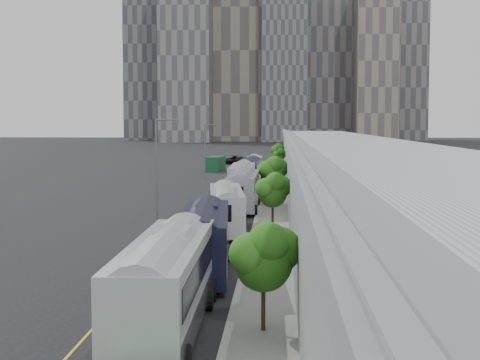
# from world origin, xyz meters

# --- Properties ---
(sidewalk) EXTENTS (10.00, 170.00, 0.12)m
(sidewalk) POSITION_xyz_m (9.00, 55.00, 0.06)
(sidewalk) COLOR gray
(sidewalk) RESTS_ON ground
(lane_line) EXTENTS (0.12, 160.00, 0.02)m
(lane_line) POSITION_xyz_m (-1.50, 55.00, 0.01)
(lane_line) COLOR gold
(lane_line) RESTS_ON ground
(depot) EXTENTS (12.45, 160.40, 7.20)m
(depot) POSITION_xyz_m (12.99, 55.00, 3.51)
(depot) COLOR gray
(depot) RESTS_ON ground
(skyline) EXTENTS (145.00, 64.00, 120.00)m
(skyline) POSITION_xyz_m (-2.90, 324.16, 50.85)
(skyline) COLOR slate
(skyline) RESTS_ON ground
(bus_0) EXTENTS (3.08, 13.93, 4.06)m
(bus_0) POSITION_xyz_m (1.67, 6.65, 1.72)
(bus_0) COLOR #AAABB5
(bus_0) RESTS_ON ground
(bus_1) EXTENTS (3.45, 13.13, 3.80)m
(bus_1) POSITION_xyz_m (1.98, 18.67, 1.60)
(bus_1) COLOR black
(bus_1) RESTS_ON ground
(bus_2) EXTENTS (3.70, 12.57, 3.62)m
(bus_2) POSITION_xyz_m (2.04, 34.49, 1.53)
(bus_2) COLOR #B4B4B6
(bus_2) RESTS_ON ground
(bus_3) EXTENTS (2.96, 13.33, 3.89)m
(bus_3) POSITION_xyz_m (2.70, 49.26, 1.64)
(bus_3) COLOR gray
(bus_3) RESTS_ON ground
(bus_4) EXTENTS (2.98, 13.42, 3.92)m
(bus_4) POSITION_xyz_m (1.85, 62.48, 1.65)
(bus_4) COLOR #A7AAB2
(bus_4) RESTS_ON ground
(bus_5) EXTENTS (3.09, 13.19, 3.83)m
(bus_5) POSITION_xyz_m (2.15, 76.79, 1.62)
(bus_5) COLOR #161C32
(bus_5) RESTS_ON ground
(bus_6) EXTENTS (2.82, 12.17, 3.54)m
(bus_6) POSITION_xyz_m (2.31, 88.41, 1.49)
(bus_6) COLOR white
(bus_6) RESTS_ON ground
(tree_0) EXTENTS (2.39, 2.39, 4.46)m
(tree_0) POSITION_xyz_m (5.61, 6.77, 3.25)
(tree_0) COLOR black
(tree_0) RESTS_ON ground
(tree_1) EXTENTS (2.21, 2.21, 4.59)m
(tree_1) POSITION_xyz_m (5.70, 33.58, 3.47)
(tree_1) COLOR black
(tree_1) RESTS_ON ground
(tree_2) EXTENTS (2.66, 2.66, 4.99)m
(tree_2) POSITION_xyz_m (5.47, 54.71, 3.65)
(tree_2) COLOR black
(tree_2) RESTS_ON ground
(tree_3) EXTENTS (1.33, 1.33, 4.50)m
(tree_3) POSITION_xyz_m (6.14, 81.26, 3.74)
(tree_3) COLOR black
(tree_3) RESTS_ON ground
(tree_4) EXTENTS (2.02, 2.02, 4.67)m
(tree_4) POSITION_xyz_m (5.79, 107.08, 3.63)
(tree_4) COLOR black
(tree_4) RESTS_ON ground
(tree_5) EXTENTS (2.21, 2.21, 4.19)m
(tree_5) POSITION_xyz_m (5.70, 125.05, 3.07)
(tree_5) COLOR black
(tree_5) RESTS_ON ground
(street_lamp_near) EXTENTS (2.04, 0.22, 8.93)m
(street_lamp_near) POSITION_xyz_m (-4.03, 38.89, 5.15)
(street_lamp_near) COLOR #59595E
(street_lamp_near) RESTS_ON ground
(street_lamp_far) EXTENTS (2.04, 0.22, 8.30)m
(street_lamp_far) POSITION_xyz_m (-4.97, 88.07, 4.83)
(street_lamp_far) COLOR #59595E
(street_lamp_far) RESTS_ON ground
(shipping_container) EXTENTS (3.29, 6.64, 2.60)m
(shipping_container) POSITION_xyz_m (-5.21, 106.21, 1.30)
(shipping_container) COLOR #123C21
(shipping_container) RESTS_ON ground
(suv) EXTENTS (4.96, 6.84, 1.73)m
(suv) POSITION_xyz_m (-3.37, 129.59, 0.86)
(suv) COLOR black
(suv) RESTS_ON ground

